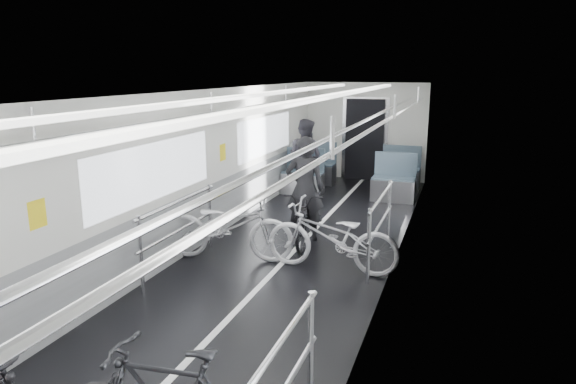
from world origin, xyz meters
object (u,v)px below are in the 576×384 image
at_px(bike_left_far, 228,226).
at_px(bike_right_mid, 331,237).
at_px(bike_aisle, 308,215).
at_px(person_seated, 305,157).
at_px(person_standing, 305,189).

height_order(bike_left_far, bike_right_mid, bike_left_far).
bearing_deg(bike_right_mid, bike_aisle, -146.75).
height_order(bike_aisle, person_seated, person_seated).
relative_size(bike_left_far, person_standing, 1.13).
xyz_separation_m(bike_aisle, person_standing, (-0.09, 0.10, 0.41)).
distance_m(bike_left_far, bike_right_mid, 1.52).
bearing_deg(person_standing, bike_aisle, 112.24).
xyz_separation_m(bike_aisle, person_seated, (-1.00, 3.08, 0.40)).
bearing_deg(bike_left_far, person_seated, -7.31).
bearing_deg(bike_aisle, bike_left_far, -134.35).
distance_m(bike_aisle, person_seated, 3.26).
height_order(bike_right_mid, person_seated, person_seated).
xyz_separation_m(bike_left_far, person_seated, (-0.14, 4.19, 0.33)).
distance_m(bike_right_mid, person_seated, 4.48).
xyz_separation_m(bike_left_far, person_standing, (0.77, 1.22, 0.35)).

